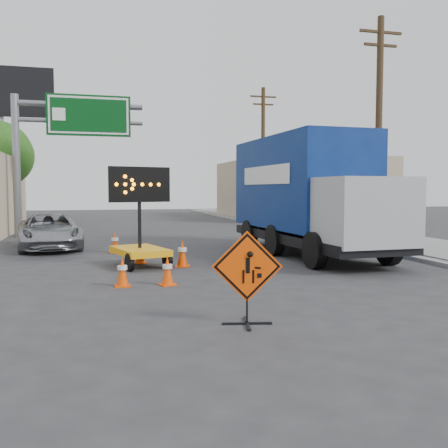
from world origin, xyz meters
name	(u,v)px	position (x,y,z in m)	size (l,w,h in m)	color
ground	(276,327)	(0.00, 0.00, 0.00)	(100.00, 100.00, 0.00)	#2D2D30
curb_right	(307,235)	(7.20, 15.00, 0.06)	(0.40, 60.00, 0.12)	gray
sidewalk_right	(349,233)	(9.50, 15.00, 0.07)	(4.00, 60.00, 0.15)	gray
building_right_far	(297,189)	(13.00, 30.00, 2.30)	(10.00, 14.00, 4.60)	tan
highway_gantry	(61,132)	(-4.43, 17.96, 5.07)	(6.18, 0.38, 6.90)	slate
billboard	(2,107)	(-8.35, 25.87, 7.35)	(6.10, 0.54, 9.85)	slate
utility_pole_near	(379,128)	(8.00, 10.00, 4.68)	(1.80, 0.26, 9.00)	#3E2B1A
utility_pole_far	(263,153)	(8.00, 24.00, 4.68)	(1.80, 0.26, 9.00)	#3E2B1A
tree_left_far	(4,156)	(-9.00, 30.00, 4.60)	(4.10, 4.10, 6.66)	#3E2B1A
construction_sign	(247,275)	(-0.43, 0.25, 0.84)	(1.18, 0.84, 1.59)	black
arrow_board	(140,244)	(-1.62, 7.14, 0.66)	(1.82, 2.32, 2.95)	#F3A40D
pickup_truck	(49,231)	(-4.62, 12.54, 0.68)	(2.24, 4.86, 1.35)	#9D9FA4
box_truck	(308,201)	(4.33, 8.44, 1.87)	(3.04, 8.78, 4.13)	black
cone_a	(167,270)	(-1.24, 4.05, 0.36)	(0.46, 0.46, 0.71)	#F54805
cone_b	(122,272)	(-2.29, 4.15, 0.35)	(0.37, 0.37, 0.71)	#F54805
cone_c	(182,253)	(-0.41, 6.78, 0.40)	(0.52, 0.52, 0.80)	#F54805
cone_d	(140,251)	(-1.57, 7.84, 0.37)	(0.45, 0.45, 0.74)	#F54805
cone_e	(115,242)	(-2.22, 10.54, 0.39)	(0.43, 0.43, 0.78)	#F54805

